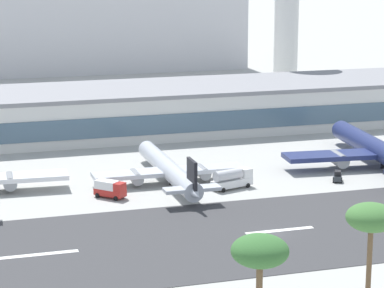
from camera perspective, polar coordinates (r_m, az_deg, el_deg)
The scene contains 14 objects.
ground_plane at distance 141.25m, azimuth 5.44°, elevation -6.01°, with size 1400.00×1400.00×0.00m, color #A8A8A3.
runway_strip at distance 142.15m, azimuth 5.28°, elevation -5.87°, with size 800.00×36.79×0.08m, color #38383A.
runway_centreline_dash_3 at distance 133.24m, azimuth -10.20°, elevation -7.30°, with size 12.00×1.20×0.01m, color white.
runway_centreline_dash_4 at distance 142.74m, azimuth 5.90°, elevation -5.78°, with size 12.00×1.20×0.01m, color white.
terminal_building at distance 216.84m, azimuth -4.61°, elevation 2.25°, with size 202.76×30.41×11.63m.
control_tower at distance 262.56m, azimuth 6.36°, elevation 8.70°, with size 15.55×15.55×43.54m.
distant_hotel_block at distance 330.48m, azimuth -9.27°, elevation 7.71°, with size 147.08×29.17×33.83m, color #BCBCC1.
airliner_black_tail_gate_1 at distance 168.94m, azimuth -1.48°, elevation -1.82°, with size 30.79×41.51×8.67m.
airliner_gold_tail_gate_2 at distance 185.96m, azimuth 12.65°, elevation -0.58°, with size 42.95×50.47×10.54m.
service_baggage_tug_0 at distance 173.96m, azimuth 9.74°, elevation -2.15°, with size 2.96×3.58×2.20m.
service_box_truck_1 at distance 160.81m, azimuth -5.51°, elevation -2.99°, with size 5.87×6.00×3.25m.
service_fuel_truck_2 at distance 166.32m, azimuth 2.70°, elevation -2.33°, with size 8.89×4.95×3.95m.
palm_tree_2 at distance 91.27m, azimuth 4.58°, elevation -7.38°, with size 6.27×6.27×16.12m.
palm_tree_3 at distance 107.61m, azimuth 11.94°, elevation -4.97°, with size 6.38×6.38×15.12m.
Camera 1 is at (-51.20, -123.53, 45.49)m, focal length 79.53 mm.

